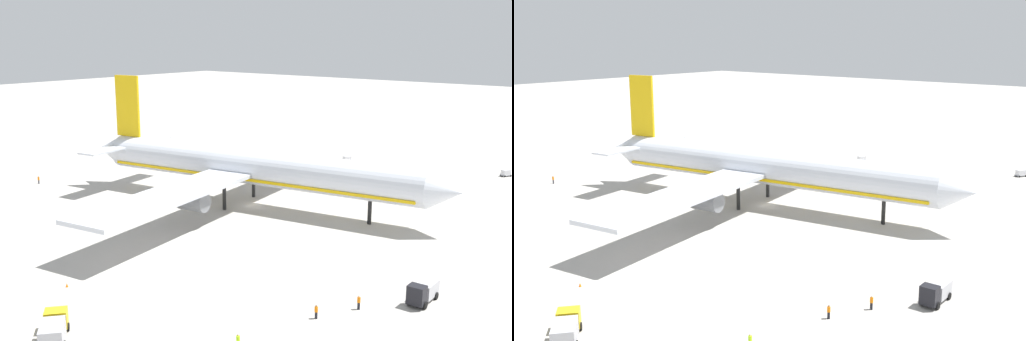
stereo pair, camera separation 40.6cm
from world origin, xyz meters
TOP-DOWN VIEW (x-y plane):
  - ground_plane at (0.00, 0.00)m, footprint 600.00×600.00m
  - airliner at (-1.31, -0.21)m, footprint 77.29×81.66m
  - service_truck_0 at (16.71, -53.87)m, footprint 6.48×5.92m
  - service_truck_3 at (42.92, -20.15)m, footprint 2.47×5.48m
  - baggage_cart_0 at (-7.10, 45.74)m, footprint 2.17×2.89m
  - baggage_cart_1 at (29.23, 54.90)m, footprint 2.38×2.92m
  - ground_worker_0 at (32.89, -42.74)m, footprint 0.54×0.54m
  - ground_worker_1 at (-46.95, -16.42)m, footprint 0.53×0.53m
  - ground_worker_2 at (35.36, -31.94)m, footprint 0.53×0.53m
  - ground_worker_3 at (37.94, -26.77)m, footprint 0.56×0.56m
  - traffic_cone_2 at (5.53, -44.79)m, footprint 0.36×0.36m

SIDE VIEW (x-z plane):
  - ground_plane at x=0.00m, z-range 0.00..0.00m
  - traffic_cone_2 at x=5.53m, z-range 0.00..0.55m
  - baggage_cart_0 at x=-7.10m, z-range 0.06..1.58m
  - baggage_cart_1 at x=29.23m, z-range 0.06..1.61m
  - ground_worker_0 at x=32.89m, z-range 0.01..1.67m
  - ground_worker_2 at x=35.36m, z-range 0.01..1.69m
  - ground_worker_1 at x=-46.95m, z-range 0.02..1.78m
  - ground_worker_3 at x=37.94m, z-range 0.02..1.80m
  - service_truck_3 at x=42.92m, z-range 0.02..2.78m
  - service_truck_0 at x=16.71m, z-range 0.19..2.65m
  - airliner at x=-1.31m, z-range -4.44..18.97m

